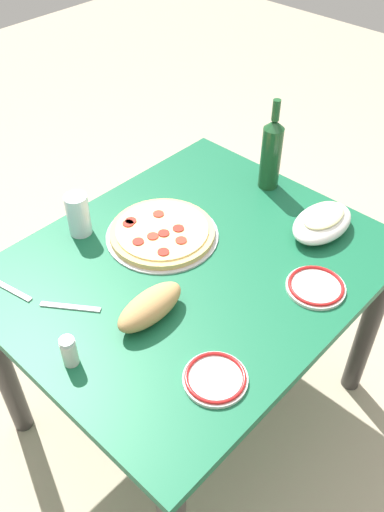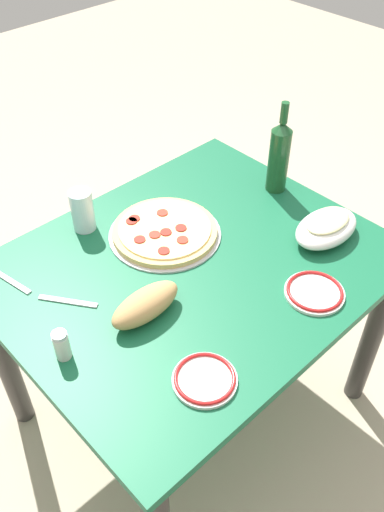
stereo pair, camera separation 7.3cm
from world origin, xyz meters
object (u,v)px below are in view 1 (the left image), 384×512
at_px(dining_table, 192,294).
at_px(spice_shaker, 69,351).
at_px(water_glass, 78,215).
at_px(side_plate_near, 316,287).
at_px(side_plate_far, 215,378).
at_px(wine_bottle, 271,153).
at_px(pepperoni_pizza, 162,232).
at_px(baked_pasta_dish, 322,221).
at_px(bread_loaf, 150,307).

bearing_deg(dining_table, spice_shaker, -176.86).
height_order(dining_table, water_glass, water_glass).
distance_m(side_plate_near, spice_shaker, 0.70).
bearing_deg(water_glass, spice_shaker, -131.03).
bearing_deg(side_plate_far, dining_table, 50.91).
bearing_deg(side_plate_near, side_plate_far, 179.46).
bearing_deg(wine_bottle, pepperoni_pizza, 170.52).
bearing_deg(baked_pasta_dish, side_plate_near, -149.73).
height_order(baked_pasta_dish, side_plate_far, baked_pasta_dish).
distance_m(dining_table, pepperoni_pizza, 0.21).
distance_m(water_glass, spice_shaker, 0.51).
bearing_deg(bread_loaf, pepperoni_pizza, 40.22).
distance_m(dining_table, baked_pasta_dish, 0.47).
xyz_separation_m(wine_bottle, side_plate_near, (-0.31, -0.41, -0.12)).
bearing_deg(water_glass, bread_loaf, -102.72).
relative_size(baked_pasta_dish, spice_shaker, 2.76).
xyz_separation_m(side_plate_far, spice_shaker, (-0.20, 0.30, 0.03)).
height_order(pepperoni_pizza, side_plate_near, pepperoni_pizza).
xyz_separation_m(dining_table, water_glass, (-0.13, 0.36, 0.20)).
bearing_deg(bread_loaf, spice_shaker, 171.13).
distance_m(baked_pasta_dish, side_plate_far, 0.66).
bearing_deg(dining_table, pepperoni_pizza, 79.76).
xyz_separation_m(pepperoni_pizza, bread_loaf, (-0.26, -0.22, 0.03)).
bearing_deg(water_glass, baked_pasta_dish, -46.64).
xyz_separation_m(side_plate_near, bread_loaf, (-0.39, 0.26, 0.03)).
bearing_deg(wine_bottle, water_glass, 155.57).
bearing_deg(side_plate_far, wine_bottle, 28.67).
height_order(pepperoni_pizza, side_plate_far, pepperoni_pizza).
height_order(side_plate_near, side_plate_far, same).
relative_size(dining_table, baked_pasta_dish, 4.67).
relative_size(baked_pasta_dish, side_plate_far, 1.50).
distance_m(baked_pasta_dish, bread_loaf, 0.63).
height_order(water_glass, bread_loaf, water_glass).
relative_size(dining_table, side_plate_far, 7.01).
height_order(dining_table, spice_shaker, spice_shaker).
bearing_deg(wine_bottle, baked_pasta_dish, -107.49).
bearing_deg(pepperoni_pizza, spice_shaker, -159.99).
relative_size(baked_pasta_dish, side_plate_near, 1.42).
relative_size(side_plate_near, bread_loaf, 0.79).
bearing_deg(side_plate_far, pepperoni_pizza, 58.71).
bearing_deg(dining_table, water_glass, 110.65).
relative_size(dining_table, bread_loaf, 5.21).
xyz_separation_m(side_plate_near, side_plate_far, (-0.43, 0.00, 0.00)).
bearing_deg(spice_shaker, side_plate_far, -55.50).
bearing_deg(spice_shaker, wine_bottle, 6.40).
xyz_separation_m(baked_pasta_dish, bread_loaf, (-0.62, 0.13, -0.00)).
bearing_deg(spice_shaker, side_plate_near, -25.56).
relative_size(side_plate_near, spice_shaker, 1.95).
relative_size(wine_bottle, spice_shaker, 3.72).
xyz_separation_m(pepperoni_pizza, side_plate_near, (0.14, -0.48, -0.01)).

